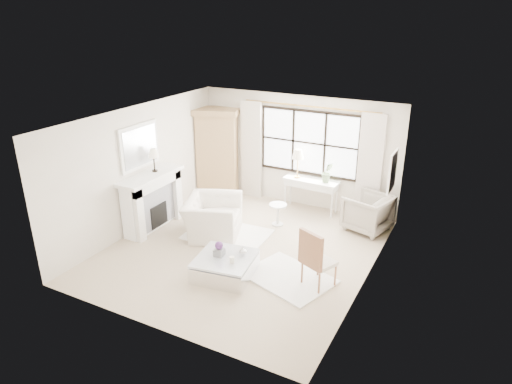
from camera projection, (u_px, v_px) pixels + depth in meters
floor at (242, 250)px, 9.24m from camera, size 5.50×5.50×0.00m
ceiling at (241, 118)px, 8.23m from camera, size 5.50×5.50×0.00m
wall_back at (297, 151)px, 11.00m from camera, size 5.00×0.00×5.00m
wall_front at (147, 250)px, 6.47m from camera, size 5.00×0.00×5.00m
wall_left at (140, 168)px, 9.81m from camera, size 0.00×5.50×5.50m
wall_right at (371, 213)px, 7.66m from camera, size 0.00×5.50×5.50m
window_pane at (309, 143)px, 10.76m from camera, size 2.40×0.02×1.50m
window_frame at (309, 143)px, 10.75m from camera, size 2.50×0.04×1.50m
curtain_rod at (310, 106)px, 10.38m from camera, size 3.30×0.04×0.04m
curtain_left at (252, 150)px, 11.47m from camera, size 0.55×0.10×2.47m
curtain_right at (370, 168)px, 10.18m from camera, size 0.55×0.10×2.47m
fireplace at (151, 200)px, 9.97m from camera, size 0.58×1.66×1.26m
mirror_frame at (139, 146)px, 9.61m from camera, size 0.05×1.15×0.95m
mirror_glass at (140, 147)px, 9.60m from camera, size 0.02×1.00×0.80m
art_frame at (393, 172)px, 9.00m from camera, size 0.04×0.62×0.82m
art_canvas at (392, 171)px, 9.01m from camera, size 0.01×0.52×0.72m
mantel_lamp at (153, 154)px, 9.74m from camera, size 0.22×0.22×0.51m
armoire at (218, 151)px, 11.70m from camera, size 1.28×1.02×2.24m
console_table at (311, 195)px, 10.89m from camera, size 1.32×0.51×0.80m
console_lamp at (298, 155)px, 10.67m from camera, size 0.28×0.28×0.69m
orchid_plant at (327, 172)px, 10.48m from camera, size 0.33×0.31×0.48m
side_table at (278, 211)px, 10.18m from camera, size 0.40×0.40×0.51m
rug_left at (228, 234)px, 9.84m from camera, size 1.77×1.29×0.03m
rug_right at (289, 277)px, 8.26m from camera, size 1.77×1.53×0.03m
club_armchair at (213, 217)px, 9.72m from camera, size 1.47×1.56×0.82m
wingback_chair at (367, 213)px, 9.94m from camera, size 1.10×1.09×0.81m
french_chair at (318, 270)px, 7.93m from camera, size 0.64×0.64×1.08m
coffee_table at (225, 267)px, 8.28m from camera, size 1.14×1.14×0.38m
planter_box at (219, 252)px, 8.24m from camera, size 0.19×0.19×0.13m
planter_flowers at (219, 245)px, 8.19m from camera, size 0.15×0.15×0.15m
pillar_candle at (232, 260)px, 8.00m from camera, size 0.09×0.09×0.12m
coffee_vase at (243, 251)px, 8.26m from camera, size 0.16×0.16×0.15m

